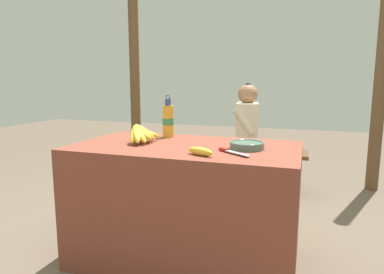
% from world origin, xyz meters
% --- Properties ---
extents(ground_plane, '(12.00, 12.00, 0.00)m').
position_xyz_m(ground_plane, '(0.00, 0.00, 0.00)').
color(ground_plane, brown).
extents(market_counter, '(1.28, 0.71, 0.70)m').
position_xyz_m(market_counter, '(0.00, 0.00, 0.35)').
color(market_counter, brown).
rests_on(market_counter, ground_plane).
extents(banana_bunch_ripe, '(0.16, 0.26, 0.13)m').
position_xyz_m(banana_bunch_ripe, '(-0.27, -0.02, 0.76)').
color(banana_bunch_ripe, '#4C381E').
rests_on(banana_bunch_ripe, market_counter).
extents(serving_bowl, '(0.19, 0.19, 0.04)m').
position_xyz_m(serving_bowl, '(0.35, 0.00, 0.72)').
color(serving_bowl, '#4C6B5B').
rests_on(serving_bowl, market_counter).
extents(water_bottle, '(0.07, 0.07, 0.28)m').
position_xyz_m(water_bottle, '(-0.20, 0.23, 0.81)').
color(water_bottle, gold).
rests_on(water_bottle, market_counter).
extents(loose_banana_front, '(0.16, 0.10, 0.04)m').
position_xyz_m(loose_banana_front, '(0.16, -0.24, 0.72)').
color(loose_banana_front, gold).
rests_on(loose_banana_front, market_counter).
extents(knife, '(0.19, 0.15, 0.02)m').
position_xyz_m(knife, '(0.29, -0.14, 0.71)').
color(knife, '#BCBCC1').
rests_on(knife, market_counter).
extents(wooden_bench, '(1.37, 0.32, 0.41)m').
position_xyz_m(wooden_bench, '(-0.00, 1.44, 0.34)').
color(wooden_bench, brown).
rests_on(wooden_bench, ground_plane).
extents(seated_vendor, '(0.44, 0.41, 1.05)m').
position_xyz_m(seated_vendor, '(0.07, 1.40, 0.60)').
color(seated_vendor, '#473828').
rests_on(seated_vendor, ground_plane).
extents(banana_bunch_green, '(0.14, 0.26, 0.12)m').
position_xyz_m(banana_bunch_green, '(-0.36, 1.44, 0.46)').
color(banana_bunch_green, '#4C381E').
rests_on(banana_bunch_green, wooden_bench).
extents(support_post_near, '(0.12, 0.12, 2.29)m').
position_xyz_m(support_post_near, '(-1.30, 1.85, 1.15)').
color(support_post_near, brown).
rests_on(support_post_near, ground_plane).
extents(support_post_far, '(0.12, 0.12, 2.29)m').
position_xyz_m(support_post_far, '(1.30, 1.85, 1.15)').
color(support_post_far, brown).
rests_on(support_post_far, ground_plane).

